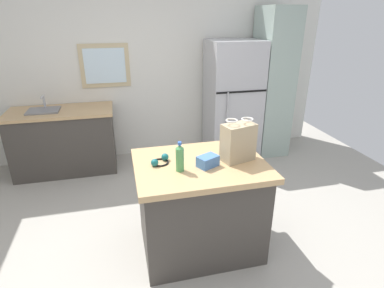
% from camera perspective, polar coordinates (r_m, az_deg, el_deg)
% --- Properties ---
extents(ground, '(6.52, 6.52, 0.00)m').
position_cam_1_polar(ground, '(3.10, -1.84, -19.02)').
color(ground, '#ADA89E').
extents(back_wall, '(5.44, 0.13, 2.68)m').
position_cam_1_polar(back_wall, '(4.75, -8.37, 13.84)').
color(back_wall, silver).
rests_on(back_wall, ground).
extents(kitchen_island, '(1.13, 0.87, 0.89)m').
position_cam_1_polar(kitchen_island, '(2.89, 1.43, -11.25)').
color(kitchen_island, '#423D38').
rests_on(kitchen_island, ground).
extents(refrigerator, '(0.75, 0.70, 1.73)m').
position_cam_1_polar(refrigerator, '(4.74, 7.45, 7.96)').
color(refrigerator, '#B7B7BC').
rests_on(refrigerator, ground).
extents(tall_cabinet, '(0.47, 0.63, 2.18)m').
position_cam_1_polar(tall_cabinet, '(4.94, 14.54, 10.71)').
color(tall_cabinet, '#9EB2A8').
rests_on(tall_cabinet, ground).
extents(sink_counter, '(1.37, 0.67, 1.07)m').
position_cam_1_polar(sink_counter, '(4.65, -22.42, 0.68)').
color(sink_counter, '#423D38').
rests_on(sink_counter, ground).
extents(shopping_bag, '(0.31, 0.23, 0.37)m').
position_cam_1_polar(shopping_bag, '(2.68, 8.50, 0.36)').
color(shopping_bag, tan).
rests_on(shopping_bag, kitchen_island).
extents(small_box, '(0.20, 0.18, 0.09)m').
position_cam_1_polar(small_box, '(2.59, 2.93, -3.17)').
color(small_box, '#4775B7').
rests_on(small_box, kitchen_island).
extents(bottle, '(0.07, 0.07, 0.25)m').
position_cam_1_polar(bottle, '(2.49, -2.25, -2.57)').
color(bottle, '#4C9956').
rests_on(bottle, kitchen_island).
extents(ear_defenders, '(0.21, 0.21, 0.06)m').
position_cam_1_polar(ear_defenders, '(2.66, -5.92, -3.08)').
color(ear_defenders, black).
rests_on(ear_defenders, kitchen_island).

